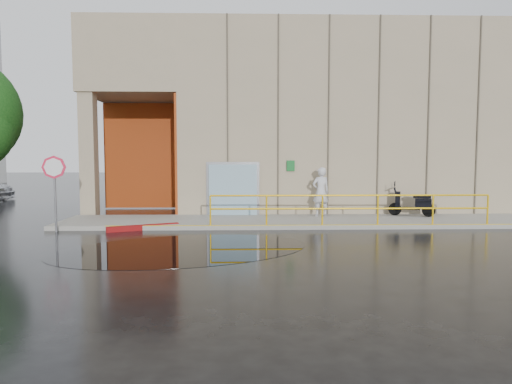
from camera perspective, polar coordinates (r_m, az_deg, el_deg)
ground at (r=12.42m, az=-4.44°, el=-7.00°), size 120.00×120.00×0.00m
sidewalk at (r=17.16m, az=9.81°, el=-3.61°), size 20.00×3.00×0.15m
building at (r=23.64m, az=9.45°, el=8.61°), size 20.00×10.17×8.00m
guardrail at (r=15.83m, az=11.69°, el=-2.11°), size 9.56×0.06×1.03m
person at (r=17.84m, az=8.10°, el=0.02°), size 0.78×0.61×1.90m
scooter at (r=18.72m, az=18.98°, el=-0.52°), size 1.78×1.15×1.34m
stop_sign at (r=16.12m, az=-23.91°, el=1.80°), size 0.75×0.17×2.50m
red_curb at (r=15.80m, az=-13.91°, el=-4.32°), size 2.27×1.12×0.18m
puddle at (r=12.37m, az=-9.13°, el=-7.08°), size 7.78×6.03×0.01m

